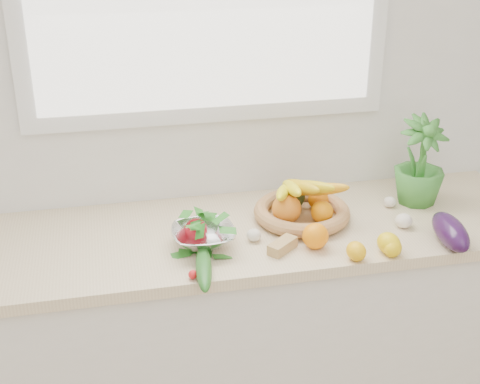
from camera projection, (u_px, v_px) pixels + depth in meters
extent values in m
cube|color=white|center=(207.00, 79.00, 2.36)|extent=(4.50, 0.02, 2.70)
cube|color=silver|center=(226.00, 343.00, 2.48)|extent=(2.20, 0.58, 0.86)
cube|color=beige|center=(225.00, 236.00, 2.29)|extent=(2.24, 0.62, 0.04)
sphere|color=orange|center=(315.00, 236.00, 2.16)|extent=(0.09, 0.09, 0.09)
ellipsoid|color=#F9B20D|center=(356.00, 251.00, 2.09)|extent=(0.06, 0.08, 0.06)
ellipsoid|color=yellow|center=(393.00, 248.00, 2.12)|extent=(0.09, 0.09, 0.06)
ellipsoid|color=yellow|center=(389.00, 243.00, 2.13)|extent=(0.09, 0.10, 0.07)
sphere|color=red|center=(196.00, 230.00, 2.21)|extent=(0.10, 0.10, 0.08)
cube|color=tan|center=(282.00, 246.00, 2.15)|extent=(0.11, 0.11, 0.04)
ellipsoid|color=white|center=(254.00, 235.00, 2.21)|extent=(0.05, 0.05, 0.04)
ellipsoid|color=silver|center=(390.00, 202.00, 2.44)|extent=(0.05, 0.05, 0.04)
ellipsoid|color=white|center=(404.00, 221.00, 2.30)|extent=(0.07, 0.07, 0.05)
ellipsoid|color=#2A0F38|center=(450.00, 232.00, 2.18)|extent=(0.11, 0.24, 0.09)
ellipsoid|color=#1D5B1A|center=(204.00, 268.00, 2.01)|extent=(0.08, 0.27, 0.05)
sphere|color=red|center=(193.00, 275.00, 2.00)|extent=(0.03, 0.03, 0.03)
imported|color=#39832F|center=(420.00, 162.00, 2.42)|extent=(0.22, 0.22, 0.33)
cylinder|color=tan|center=(302.00, 218.00, 2.36)|extent=(0.35, 0.35, 0.01)
torus|color=tan|center=(302.00, 212.00, 2.35)|extent=(0.42, 0.42, 0.05)
sphere|color=orange|center=(287.00, 209.00, 2.29)|extent=(0.13, 0.13, 0.10)
sphere|color=orange|center=(322.00, 212.00, 2.30)|extent=(0.10, 0.10, 0.08)
sphere|color=orange|center=(318.00, 200.00, 2.39)|extent=(0.09, 0.09, 0.07)
ellipsoid|color=#242F15|center=(294.00, 195.00, 2.39)|extent=(0.10, 0.10, 0.10)
ellipsoid|color=yellow|center=(283.00, 193.00, 2.29)|extent=(0.12, 0.22, 0.10)
ellipsoid|color=yellow|center=(292.00, 188.00, 2.29)|extent=(0.05, 0.23, 0.10)
ellipsoid|color=gold|center=(301.00, 186.00, 2.29)|extent=(0.10, 0.23, 0.10)
ellipsoid|color=yellow|center=(309.00, 187.00, 2.31)|extent=(0.16, 0.21, 0.10)
ellipsoid|color=orange|center=(319.00, 189.00, 2.31)|extent=(0.21, 0.17, 0.10)
cylinder|color=silver|center=(204.00, 245.00, 2.18)|extent=(0.08, 0.08, 0.02)
imported|color=silver|center=(203.00, 236.00, 2.16)|extent=(0.21, 0.21, 0.05)
ellipsoid|color=#1B6318|center=(203.00, 225.00, 2.15)|extent=(0.16, 0.16, 0.06)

